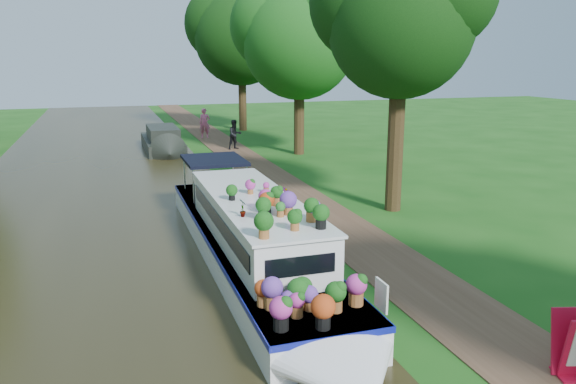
{
  "coord_description": "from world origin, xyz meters",
  "views": [
    {
      "loc": [
        -5.57,
        -13.89,
        5.21
      ],
      "look_at": [
        -0.53,
        1.54,
        1.3
      ],
      "focal_mm": 35.0,
      "sensor_mm": 36.0,
      "label": 1
    }
  ],
  "objects_px": {
    "second_boat": "(163,141)",
    "pedestrian_dark": "(235,134)",
    "plant_boat": "(254,238)",
    "pedestrian_pink": "(205,123)"
  },
  "relations": [
    {
      "from": "plant_boat",
      "to": "second_boat",
      "type": "xyz_separation_m",
      "value": [
        -0.25,
        19.47,
        -0.3
      ]
    },
    {
      "from": "pedestrian_pink",
      "to": "pedestrian_dark",
      "type": "xyz_separation_m",
      "value": [
        0.85,
        -5.17,
        -0.12
      ]
    },
    {
      "from": "second_boat",
      "to": "pedestrian_pink",
      "type": "distance_m",
      "value": 5.34
    },
    {
      "from": "second_boat",
      "to": "pedestrian_dark",
      "type": "relative_size",
      "value": 4.18
    },
    {
      "from": "second_boat",
      "to": "pedestrian_pink",
      "type": "relative_size",
      "value": 3.66
    },
    {
      "from": "plant_boat",
      "to": "pedestrian_pink",
      "type": "height_order",
      "value": "plant_boat"
    },
    {
      "from": "plant_boat",
      "to": "pedestrian_dark",
      "type": "xyz_separation_m",
      "value": [
        3.74,
        18.6,
        0.02
      ]
    },
    {
      "from": "pedestrian_pink",
      "to": "pedestrian_dark",
      "type": "relative_size",
      "value": 1.14
    },
    {
      "from": "plant_boat",
      "to": "pedestrian_dark",
      "type": "distance_m",
      "value": 18.98
    },
    {
      "from": "pedestrian_pink",
      "to": "pedestrian_dark",
      "type": "height_order",
      "value": "pedestrian_pink"
    }
  ]
}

